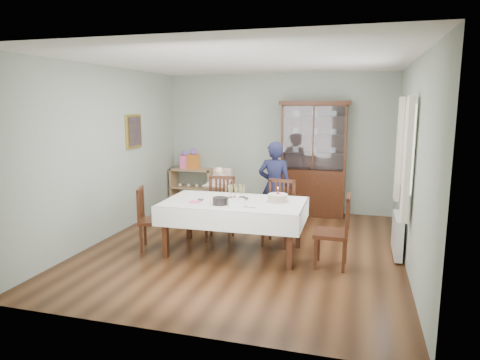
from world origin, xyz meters
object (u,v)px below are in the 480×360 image
at_px(sideboard, 192,187).
at_px(birthday_cake, 278,198).
at_px(dining_table, 234,227).
at_px(china_cabinet, 314,157).
at_px(high_chair, 219,203).
at_px(champagne_tray, 237,195).
at_px(gift_bag_orange, 193,160).
at_px(chair_end_left, 153,231).
at_px(gift_bag_pink, 185,161).
at_px(woman, 275,187).
at_px(chair_far_left, 220,221).
at_px(chair_far_right, 278,226).
at_px(chair_end_right, 332,245).

xyz_separation_m(sideboard, birthday_cake, (2.27, -2.41, 0.42)).
xyz_separation_m(dining_table, china_cabinet, (0.84, 2.48, 0.74)).
relative_size(sideboard, birthday_cake, 2.81).
xyz_separation_m(high_chair, champagne_tray, (0.63, -1.10, 0.42)).
relative_size(champagne_tray, gift_bag_orange, 0.82).
height_order(dining_table, china_cabinet, china_cabinet).
height_order(chair_end_left, birthday_cake, birthday_cake).
bearing_deg(gift_bag_pink, high_chair, -46.89).
distance_m(dining_table, gift_bag_orange, 3.02).
xyz_separation_m(champagne_tray, gift_bag_pink, (-1.81, 2.36, 0.13)).
xyz_separation_m(sideboard, gift_bag_orange, (0.04, -0.02, 0.59)).
height_order(high_chair, birthday_cake, high_chair).
height_order(dining_table, gift_bag_orange, gift_bag_orange).
height_order(chair_end_left, high_chair, high_chair).
bearing_deg(woman, champagne_tray, 71.86).
distance_m(china_cabinet, champagne_tray, 2.52).
relative_size(dining_table, champagne_tray, 5.92).
relative_size(dining_table, gift_bag_orange, 4.83).
relative_size(chair_end_left, gift_bag_orange, 2.20).
relative_size(china_cabinet, birthday_cake, 6.80).
xyz_separation_m(high_chair, gift_bag_pink, (-1.18, 1.26, 0.55)).
bearing_deg(sideboard, gift_bag_orange, -26.71).
xyz_separation_m(dining_table, birthday_cake, (0.61, 0.09, 0.43)).
xyz_separation_m(chair_far_left, gift_bag_pink, (-1.41, 1.91, 0.67)).
distance_m(china_cabinet, gift_bag_pink, 2.66).
bearing_deg(gift_bag_orange, sideboard, 153.29).
distance_m(chair_far_right, champagne_tray, 0.87).
distance_m(dining_table, china_cabinet, 2.72).
bearing_deg(chair_far_right, chair_far_left, -175.18).
height_order(sideboard, gift_bag_orange, gift_bag_orange).
bearing_deg(champagne_tray, sideboard, 124.94).
relative_size(dining_table, sideboard, 2.24).
relative_size(dining_table, birthday_cake, 6.31).
bearing_deg(dining_table, gift_bag_pink, 126.12).
bearing_deg(dining_table, china_cabinet, 71.18).
xyz_separation_m(china_cabinet, gift_bag_pink, (-2.65, 0.00, -0.16)).
bearing_deg(chair_far_left, chair_far_right, -8.36).
xyz_separation_m(chair_end_right, high_chair, (-2.03, 1.39, 0.12)).
relative_size(dining_table, chair_end_left, 2.19).
distance_m(chair_far_right, birthday_cake, 0.70).
height_order(chair_end_left, gift_bag_orange, gift_bag_orange).
bearing_deg(sideboard, chair_far_right, -41.66).
relative_size(woman, gift_bag_pink, 4.20).
height_order(china_cabinet, chair_far_left, china_cabinet).
xyz_separation_m(china_cabinet, woman, (-0.50, -1.26, -0.36)).
distance_m(china_cabinet, chair_far_left, 2.43).
distance_m(chair_far_left, champagne_tray, 0.80).
relative_size(chair_end_left, birthday_cake, 2.87).
xyz_separation_m(chair_far_right, gift_bag_pink, (-2.35, 1.93, 0.67)).
bearing_deg(chair_far_left, dining_table, -61.75).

